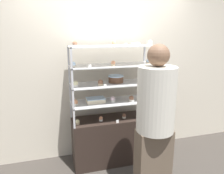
% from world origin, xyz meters
% --- Properties ---
extents(ground_plane, '(20.00, 20.00, 0.00)m').
position_xyz_m(ground_plane, '(0.00, 0.00, 0.00)').
color(ground_plane, '#38332D').
extents(back_wall, '(8.00, 0.05, 2.60)m').
position_xyz_m(back_wall, '(0.00, 0.35, 1.30)').
color(back_wall, beige).
rests_on(back_wall, ground_plane).
extents(display_base, '(1.13, 0.41, 0.68)m').
position_xyz_m(display_base, '(0.00, 0.00, 0.34)').
color(display_base, black).
rests_on(display_base, ground_plane).
extents(display_riser_lower, '(1.13, 0.41, 0.25)m').
position_xyz_m(display_riser_lower, '(0.00, 0.00, 0.91)').
color(display_riser_lower, '#B7B7BC').
rests_on(display_riser_lower, display_base).
extents(display_riser_middle, '(1.13, 0.41, 0.25)m').
position_xyz_m(display_riser_middle, '(0.00, 0.00, 1.17)').
color(display_riser_middle, '#B7B7BC').
rests_on(display_riser_middle, display_riser_lower).
extents(display_riser_upper, '(1.13, 0.41, 0.25)m').
position_xyz_m(display_riser_upper, '(0.00, 0.00, 1.42)').
color(display_riser_upper, '#B7B7BC').
rests_on(display_riser_upper, display_riser_middle).
extents(display_riser_top, '(1.13, 0.41, 0.25)m').
position_xyz_m(display_riser_top, '(0.00, 0.00, 1.68)').
color(display_riser_top, '#B7B7BC').
rests_on(display_riser_top, display_riser_upper).
extents(layer_cake_centerpiece, '(0.21, 0.21, 0.10)m').
position_xyz_m(layer_cake_centerpiece, '(0.07, 0.05, 1.23)').
color(layer_cake_centerpiece, brown).
rests_on(layer_cake_centerpiece, display_riser_middle).
extents(sheet_cake_frosted, '(0.25, 0.17, 0.06)m').
position_xyz_m(sheet_cake_frosted, '(-0.23, 0.01, 0.96)').
color(sheet_cake_frosted, beige).
rests_on(sheet_cake_frosted, display_riser_lower).
extents(cupcake_0, '(0.05, 0.05, 0.07)m').
position_xyz_m(cupcake_0, '(-0.50, -0.07, 0.71)').
color(cupcake_0, '#CCB28C').
rests_on(cupcake_0, display_base).
extents(cupcake_1, '(0.05, 0.05, 0.07)m').
position_xyz_m(cupcake_1, '(-0.17, -0.05, 0.71)').
color(cupcake_1, white).
rests_on(cupcake_1, display_base).
extents(cupcake_2, '(0.05, 0.05, 0.07)m').
position_xyz_m(cupcake_2, '(0.17, -0.04, 0.71)').
color(cupcake_2, beige).
rests_on(cupcake_2, display_base).
extents(cupcake_3, '(0.05, 0.05, 0.07)m').
position_xyz_m(cupcake_3, '(0.51, -0.08, 0.71)').
color(cupcake_3, beige).
rests_on(cupcake_3, display_base).
extents(price_tag_0, '(0.04, 0.00, 0.04)m').
position_xyz_m(price_tag_0, '(0.03, -0.18, 0.70)').
color(price_tag_0, white).
rests_on(price_tag_0, display_base).
extents(cupcake_4, '(0.07, 0.07, 0.08)m').
position_xyz_m(cupcake_4, '(-0.51, -0.04, 0.97)').
color(cupcake_4, beige).
rests_on(cupcake_4, display_riser_lower).
extents(cupcake_5, '(0.07, 0.07, 0.08)m').
position_xyz_m(cupcake_5, '(0.00, -0.04, 0.97)').
color(cupcake_5, white).
rests_on(cupcake_5, display_riser_lower).
extents(cupcake_6, '(0.07, 0.07, 0.08)m').
position_xyz_m(cupcake_6, '(0.26, -0.08, 0.97)').
color(cupcake_6, beige).
rests_on(cupcake_6, display_riser_lower).
extents(cupcake_7, '(0.07, 0.07, 0.08)m').
position_xyz_m(cupcake_7, '(0.49, -0.06, 0.97)').
color(cupcake_7, '#CCB28C').
rests_on(cupcake_7, display_riser_lower).
extents(price_tag_1, '(0.04, 0.00, 0.04)m').
position_xyz_m(price_tag_1, '(0.24, -0.18, 0.95)').
color(price_tag_1, white).
rests_on(price_tag_1, display_riser_lower).
extents(cupcake_8, '(0.07, 0.07, 0.08)m').
position_xyz_m(cupcake_8, '(-0.50, -0.05, 1.22)').
color(cupcake_8, white).
rests_on(cupcake_8, display_riser_middle).
extents(cupcake_9, '(0.07, 0.07, 0.08)m').
position_xyz_m(cupcake_9, '(-0.17, -0.06, 1.22)').
color(cupcake_9, '#CCB28C').
rests_on(cupcake_9, display_riser_middle).
extents(cupcake_10, '(0.07, 0.07, 0.08)m').
position_xyz_m(cupcake_10, '(0.51, -0.06, 1.22)').
color(cupcake_10, '#CCB28C').
rests_on(cupcake_10, display_riser_middle).
extents(price_tag_2, '(0.04, 0.00, 0.04)m').
position_xyz_m(price_tag_2, '(-0.14, -0.18, 1.21)').
color(price_tag_2, white).
rests_on(price_tag_2, display_riser_middle).
extents(cupcake_11, '(0.06, 0.06, 0.07)m').
position_xyz_m(cupcake_11, '(-0.52, -0.06, 1.47)').
color(cupcake_11, beige).
rests_on(cupcake_11, display_riser_upper).
extents(cupcake_12, '(0.06, 0.06, 0.07)m').
position_xyz_m(cupcake_12, '(-0.01, -0.10, 1.47)').
color(cupcake_12, '#CCB28C').
rests_on(cupcake_12, display_riser_upper).
extents(cupcake_13, '(0.06, 0.06, 0.07)m').
position_xyz_m(cupcake_13, '(0.50, -0.07, 1.47)').
color(cupcake_13, '#CCB28C').
rests_on(cupcake_13, display_riser_upper).
extents(price_tag_3, '(0.04, 0.00, 0.04)m').
position_xyz_m(price_tag_3, '(-0.33, -0.18, 1.46)').
color(price_tag_3, white).
rests_on(price_tag_3, display_riser_upper).
extents(cupcake_14, '(0.06, 0.06, 0.07)m').
position_xyz_m(cupcake_14, '(-0.49, -0.10, 1.73)').
color(cupcake_14, white).
rests_on(cupcake_14, display_riser_top).
extents(cupcake_15, '(0.06, 0.06, 0.07)m').
position_xyz_m(cupcake_15, '(-0.00, -0.09, 1.73)').
color(cupcake_15, beige).
rests_on(cupcake_15, display_riser_top).
extents(cupcake_16, '(0.06, 0.06, 0.07)m').
position_xyz_m(cupcake_16, '(0.49, -0.11, 1.73)').
color(cupcake_16, white).
rests_on(cupcake_16, display_riser_top).
extents(price_tag_4, '(0.04, 0.00, 0.04)m').
position_xyz_m(price_tag_4, '(0.13, -0.18, 1.72)').
color(price_tag_4, white).
rests_on(price_tag_4, display_riser_top).
extents(donut_glazed, '(0.13, 0.13, 0.04)m').
position_xyz_m(donut_glazed, '(0.34, 0.02, 1.71)').
color(donut_glazed, '#EFE5CC').
rests_on(donut_glazed, display_riser_top).
extents(customer_figure, '(0.41, 0.41, 1.76)m').
position_xyz_m(customer_figure, '(0.26, -0.79, 0.94)').
color(customer_figure, brown).
rests_on(customer_figure, ground_plane).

